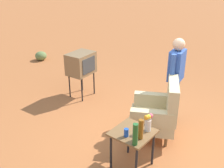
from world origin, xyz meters
name	(u,v)px	position (x,y,z in m)	size (l,w,h in m)	color
ground_plane	(161,139)	(0.00, 0.00, 0.00)	(60.00, 60.00, 0.00)	#AD6033
armchair	(158,112)	(-0.03, -0.11, 0.50)	(1.04, 1.05, 1.06)	brown
side_table	(133,137)	(0.88, -0.01, 0.53)	(0.56, 0.56, 0.62)	black
tv_on_stand	(81,64)	(-0.37, -2.27, 0.78)	(0.63, 0.49, 1.03)	black
person_standing	(176,76)	(-0.69, -0.15, 0.94)	(0.56, 0.27, 1.64)	#2D3347
bottle_wine_green	(135,134)	(1.11, 0.18, 0.78)	(0.07, 0.07, 0.32)	#1E5623
soda_can_blue	(126,133)	(1.03, -0.02, 0.68)	(0.07, 0.07, 0.12)	blue
bottle_tall_amber	(141,129)	(0.95, 0.16, 0.77)	(0.07, 0.07, 0.30)	brown
flower_vase	(148,122)	(0.72, 0.14, 0.76)	(0.15, 0.10, 0.27)	silver
shrub_mid	(41,56)	(-1.35, -5.03, 0.14)	(0.36, 0.36, 0.28)	olive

